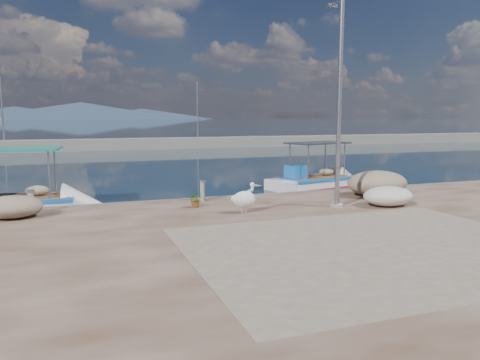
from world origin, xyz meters
name	(u,v)px	position (x,y,z in m)	size (l,w,h in m)	color
ground	(284,240)	(0.00, 0.00, 0.00)	(1400.00, 1400.00, 0.00)	#162635
quay	(432,311)	(0.00, -6.00, 0.25)	(44.00, 22.00, 0.50)	#47301E
quay_patch	(375,247)	(1.00, -3.00, 0.50)	(9.00, 7.00, 0.01)	gray
breakwater	(127,144)	(0.00, 40.00, 0.60)	(120.00, 2.20, 7.50)	gray
mountains	(77,112)	(4.39, 650.00, 9.51)	(370.00, 280.00, 22.00)	#28384C
boat_left	(16,206)	(-7.85, 7.29, 0.22)	(6.07, 2.60, 2.83)	white
boat_right	(316,183)	(5.97, 8.82, 0.21)	(5.88, 3.10, 2.70)	white
pelican	(245,199)	(-0.58, 1.79, 0.97)	(1.04, 0.54, 1.00)	tan
lamp_post	(339,111)	(2.81, 1.72, 3.80)	(0.44, 0.96, 7.00)	gray
bollard_near	(203,189)	(-1.24, 4.45, 0.92)	(0.26, 0.26, 0.78)	gray
bollard_far	(31,201)	(-7.08, 4.14, 0.91)	(0.25, 0.25, 0.76)	gray
potted_plant	(196,200)	(-1.81, 3.27, 0.77)	(0.49, 0.42, 0.54)	#33722D
net_pile_d	(388,196)	(4.60, 1.24, 0.84)	(1.84, 1.38, 0.69)	silver
net_pile_b	(12,207)	(-7.58, 3.55, 0.85)	(1.80, 1.40, 0.70)	gray
net_pile_c	(377,183)	(5.54, 3.16, 1.00)	(2.52, 1.80, 0.99)	gray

